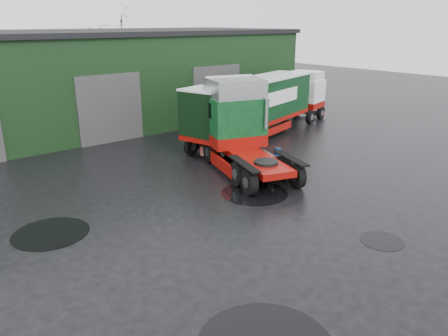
# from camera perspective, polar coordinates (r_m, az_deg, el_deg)

# --- Properties ---
(ground) EXTENTS (100.00, 100.00, 0.00)m
(ground) POSITION_cam_1_polar(r_m,az_deg,el_deg) (15.03, 2.54, -8.70)
(ground) COLOR black
(warehouse) EXTENTS (32.40, 12.40, 6.30)m
(warehouse) POSITION_cam_1_polar(r_m,az_deg,el_deg) (32.05, -19.51, 10.92)
(warehouse) COLOR black
(warehouse) RESTS_ON ground
(hero_tractor) EXTENTS (4.93, 7.52, 4.32)m
(hero_tractor) POSITION_cam_1_polar(r_m,az_deg,el_deg) (20.22, 3.45, 5.07)
(hero_tractor) COLOR #0D401C
(hero_tractor) RESTS_ON ground
(lorry_right) EXTENTS (14.14, 5.95, 3.68)m
(lorry_right) POSITION_cam_1_polar(r_m,az_deg,el_deg) (26.39, 3.70, 7.57)
(lorry_right) COLOR silver
(lorry_right) RESTS_ON ground
(wash_bucket) EXTENTS (0.45, 0.45, 0.33)m
(wash_bucket) POSITION_cam_1_polar(r_m,az_deg,el_deg) (24.01, 7.04, 2.22)
(wash_bucket) COLOR #073799
(wash_bucket) RESTS_ON ground
(tree_back_b) EXTENTS (4.40, 4.40, 7.50)m
(tree_back_b) POSITION_cam_1_polar(r_m,az_deg,el_deg) (44.28, -14.41, 14.03)
(tree_back_b) COLOR black
(tree_back_b) RESTS_ON ground
(puddle_1) EXTENTS (2.84, 2.84, 0.01)m
(puddle_1) POSITION_cam_1_polar(r_m,az_deg,el_deg) (18.51, 4.00, -3.27)
(puddle_1) COLOR black
(puddle_1) RESTS_ON ground
(puddle_3) EXTENTS (1.44, 1.44, 0.01)m
(puddle_3) POSITION_cam_1_polar(r_m,az_deg,el_deg) (15.53, 19.93, -8.93)
(puddle_3) COLOR black
(puddle_3) RESTS_ON ground
(puddle_4) EXTENTS (2.58, 2.58, 0.01)m
(puddle_4) POSITION_cam_1_polar(r_m,az_deg,el_deg) (16.24, -21.69, -7.92)
(puddle_4) COLOR black
(puddle_4) RESTS_ON ground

